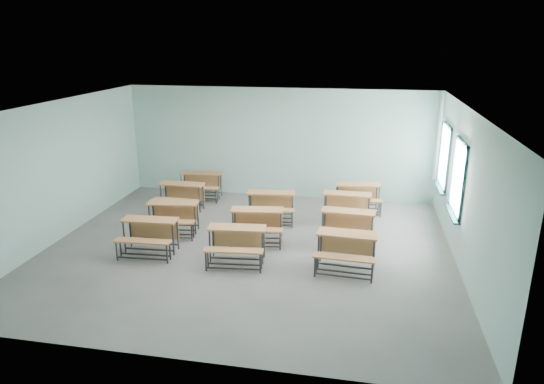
{
  "coord_description": "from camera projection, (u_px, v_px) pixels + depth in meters",
  "views": [
    {
      "loc": [
        2.4,
        -9.73,
        4.56
      ],
      "look_at": [
        0.33,
        1.2,
        1.0
      ],
      "focal_mm": 32.0,
      "sensor_mm": 36.0,
      "label": 1
    }
  ],
  "objects": [
    {
      "name": "room",
      "position": [
        251.0,
        181.0,
        10.45
      ],
      "size": [
        9.04,
        8.04,
        3.24
      ],
      "color": "gray",
      "rests_on": "ground"
    },
    {
      "name": "desk_unit_r0c0",
      "position": [
        149.0,
        231.0,
        10.59
      ],
      "size": [
        1.26,
        0.88,
        0.76
      ],
      "rotation": [
        0.0,
        0.0,
        0.06
      ],
      "color": "#B97742",
      "rests_on": "ground"
    },
    {
      "name": "desk_unit_r0c1",
      "position": [
        236.0,
        240.0,
        10.15
      ],
      "size": [
        1.29,
        0.93,
        0.76
      ],
      "rotation": [
        0.0,
        0.0,
        0.1
      ],
      "color": "#B97742",
      "rests_on": "ground"
    },
    {
      "name": "desk_unit_r0c2",
      "position": [
        346.0,
        247.0,
        9.82
      ],
      "size": [
        1.26,
        0.89,
        0.76
      ],
      "rotation": [
        0.0,
        0.0,
        -0.06
      ],
      "color": "#B97742",
      "rests_on": "ground"
    },
    {
      "name": "desk_unit_r1c0",
      "position": [
        172.0,
        213.0,
        11.68
      ],
      "size": [
        1.31,
        0.97,
        0.76
      ],
      "rotation": [
        0.0,
        0.0,
        0.13
      ],
      "color": "#B97742",
      "rests_on": "ground"
    },
    {
      "name": "desk_unit_r1c1",
      "position": [
        257.0,
        221.0,
        11.2
      ],
      "size": [
        1.31,
        0.97,
        0.76
      ],
      "rotation": [
        0.0,
        0.0,
        0.13
      ],
      "color": "#B97742",
      "rests_on": "ground"
    },
    {
      "name": "desk_unit_r1c2",
      "position": [
        348.0,
        222.0,
        11.1
      ],
      "size": [
        1.24,
        0.86,
        0.76
      ],
      "rotation": [
        0.0,
        0.0,
        -0.04
      ],
      "color": "#B97742",
      "rests_on": "ground"
    },
    {
      "name": "desk_unit_r2c0",
      "position": [
        181.0,
        193.0,
        13.19
      ],
      "size": [
        1.23,
        0.84,
        0.76
      ],
      "rotation": [
        0.0,
        0.0,
        -0.02
      ],
      "color": "#B97742",
      "rests_on": "ground"
    },
    {
      "name": "desk_unit_r2c1",
      "position": [
        271.0,
        202.0,
        12.45
      ],
      "size": [
        1.31,
        0.96,
        0.76
      ],
      "rotation": [
        0.0,
        0.0,
        0.13
      ],
      "color": "#B97742",
      "rests_on": "ground"
    },
    {
      "name": "desk_unit_r2c2",
      "position": [
        347.0,
        204.0,
        12.35
      ],
      "size": [
        1.23,
        0.85,
        0.76
      ],
      "rotation": [
        0.0,
        0.0,
        -0.03
      ],
      "color": "#B97742",
      "rests_on": "ground"
    },
    {
      "name": "desk_unit_r3c0",
      "position": [
        200.0,
        182.0,
        14.23
      ],
      "size": [
        1.29,
        0.93,
        0.76
      ],
      "rotation": [
        0.0,
        0.0,
        0.1
      ],
      "color": "#B97742",
      "rests_on": "ground"
    },
    {
      "name": "desk_unit_r3c2",
      "position": [
        358.0,
        194.0,
        13.15
      ],
      "size": [
        1.31,
        0.97,
        0.76
      ],
      "rotation": [
        0.0,
        0.0,
        0.14
      ],
      "color": "#B97742",
      "rests_on": "ground"
    }
  ]
}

